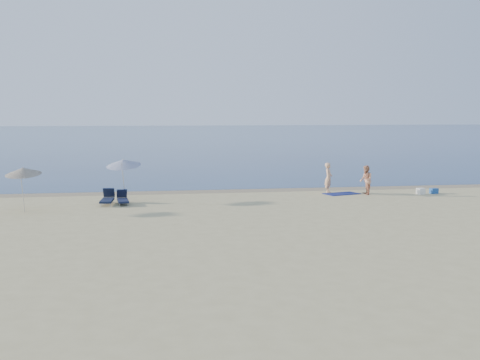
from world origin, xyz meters
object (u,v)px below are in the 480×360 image
person_left (328,178)px  blue_cooler (434,191)px  person_right (366,180)px  umbrella_near (123,163)px

person_left → blue_cooler: (5.59, -1.20, -0.68)m
person_right → person_left: bearing=-114.1°
person_right → umbrella_near: (-12.75, -0.31, 1.13)m
person_right → blue_cooler: bearing=92.9°
blue_cooler → umbrella_near: bearing=170.2°
person_right → blue_cooler: (3.82, -0.19, -0.64)m
person_left → person_right: 2.04m
person_right → umbrella_near: size_ratio=0.70×
blue_cooler → person_right: bearing=166.9°
person_left → blue_cooler: size_ratio=4.04×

